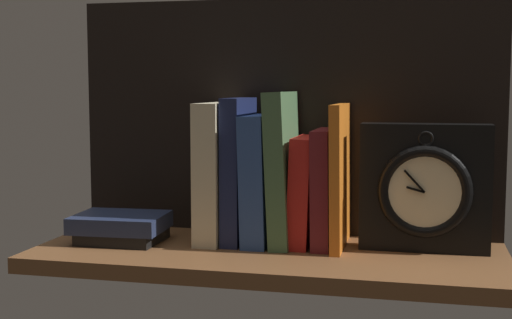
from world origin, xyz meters
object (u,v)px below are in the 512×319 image
Objects in this scene: book_maroon_dawkins at (324,188)px; book_cream_twain at (217,172)px; book_blue_modern at (261,179)px; book_navy_bierce at (239,170)px; book_red_requiem at (304,191)px; book_orange_pandolfini at (340,176)px; book_stack_side at (120,228)px; framed_clock at (425,188)px; book_green_romantic at (283,168)px.

book_cream_twain is at bearing 180.00° from book_maroon_dawkins.
book_blue_modern is 1.12× the size of book_maroon_dawkins.
book_cream_twain is 3.91cm from book_navy_bierce.
book_orange_pandolfini reaches higher than book_red_requiem.
book_maroon_dawkins is 35.22cm from book_stack_side.
book_cream_twain is at bearing 179.30° from framed_clock.
book_blue_modern is 10.92cm from book_maroon_dawkins.
book_maroon_dawkins is 0.82× the size of book_orange_pandolfini.
book_navy_bierce is at bearing 16.85° from book_stack_side.
book_cream_twain is 15.39cm from book_red_requiem.
framed_clock is (13.54, -0.43, -1.58)cm from book_orange_pandolfini.
book_red_requiem is at bearing 180.00° from book_maroon_dawkins.
book_cream_twain is 18.67cm from book_maroon_dawkins.
book_cream_twain is 18.95cm from book_stack_side.
book_blue_modern is (7.69, -0.00, -1.00)cm from book_cream_twain.
book_stack_side is (-27.01, -5.85, -10.25)cm from book_green_romantic.
book_navy_bierce is at bearing 179.21° from framed_clock.
book_green_romantic is 1.62× the size of book_stack_side.
book_orange_pandolfini is 1.15× the size of framed_clock.
book_orange_pandolfini is at bearing 0.00° from book_navy_bierce.
book_navy_bierce is at bearing 180.00° from book_maroon_dawkins.
book_orange_pandolfini is (21.12, 0.00, -0.05)cm from book_cream_twain.
book_blue_modern is 1.06× the size of framed_clock.
book_navy_bierce is 14.88cm from book_maroon_dawkins.
book_maroon_dawkins is (10.86, 0.00, -1.12)cm from book_blue_modern.
book_navy_bierce is 22.41cm from book_stack_side.
framed_clock is at bearing -1.06° from book_green_romantic.
book_red_requiem is 3.47cm from book_maroon_dawkins.
book_navy_bierce is 11.69cm from book_red_requiem.
book_navy_bierce is (3.89, 0.00, 0.42)cm from book_cream_twain.
book_blue_modern is at bearing 180.00° from book_green_romantic.
book_red_requiem is at bearing 178.75° from framed_clock.
book_navy_bierce is 17.24cm from book_orange_pandolfini.
book_navy_bierce is 0.96× the size of book_green_romantic.
book_green_romantic is at bearing 178.94° from framed_clock.
book_cream_twain is 1.09× the size of book_blue_modern.
book_stack_side is at bearing -159.23° from book_cream_twain.
book_cream_twain is at bearing 20.77° from book_stack_side.
book_orange_pandolfini is at bearing 0.00° from book_blue_modern.
book_orange_pandolfini is (5.98, 0.00, 2.73)cm from book_red_requiem.
book_blue_modern is (3.80, -0.00, -1.42)cm from book_navy_bierce.
book_maroon_dawkins is (14.66, 0.00, -2.54)cm from book_navy_bierce.
framed_clock is at bearing -0.70° from book_cream_twain.
book_maroon_dawkins is at bearing 178.48° from framed_clock.
book_maroon_dawkins is 1.23× the size of book_stack_side.
book_orange_pandolfini is at bearing 0.00° from book_maroon_dawkins.
book_stack_side is at bearing -169.17° from book_red_requiem.
book_navy_bierce is at bearing 180.00° from book_green_romantic.
book_blue_modern reaches higher than book_stack_side.
book_stack_side is at bearing -163.15° from book_navy_bierce.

